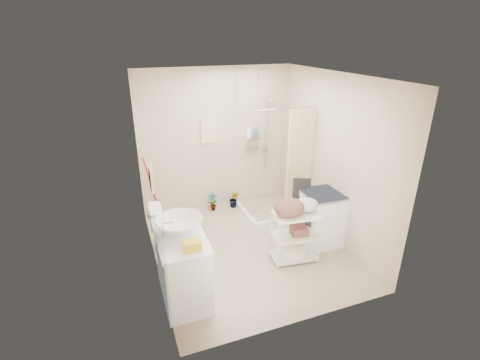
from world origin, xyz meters
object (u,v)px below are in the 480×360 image
object	(u,v)px
vanity	(182,266)
laundry_rack	(295,232)
toilet	(175,226)
washing_machine	(321,218)

from	to	relation	value
vanity	laundry_rack	distance (m)	1.70
toilet	vanity	bearing A→B (deg)	178.47
laundry_rack	washing_machine	bearing A→B (deg)	31.66
toilet	laundry_rack	distance (m)	1.82
washing_machine	laundry_rack	distance (m)	0.67
toilet	laundry_rack	bearing A→B (deg)	-116.08
toilet	washing_machine	distance (m)	2.27
vanity	toilet	xyz separation A→B (m)	(0.12, 1.14, -0.07)
vanity	washing_machine	xyz separation A→B (m)	(2.30, 0.49, -0.02)
vanity	laundry_rack	world-z (taller)	laundry_rack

